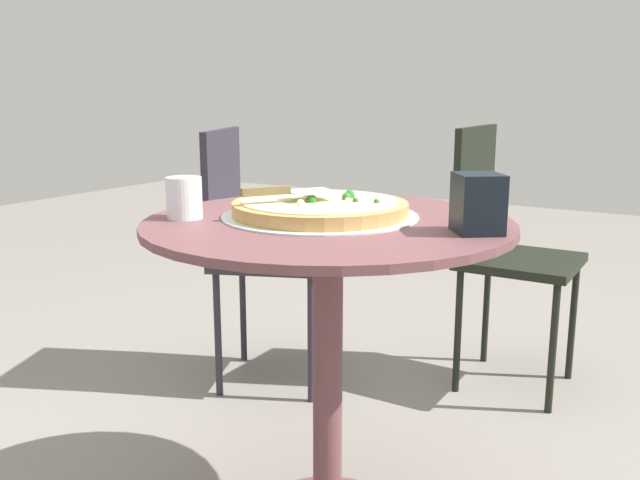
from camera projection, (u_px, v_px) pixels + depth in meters
patio_table at (328, 306)px, 1.52m from camera, size 0.81×0.81×0.76m
pizza_on_tray at (320, 209)px, 1.51m from camera, size 0.44×0.44×0.05m
pizza_server at (287, 191)px, 1.49m from camera, size 0.16×0.20×0.02m
drinking_cup at (184, 198)px, 1.48m from camera, size 0.08×0.08×0.09m
napkin_dispenser at (478, 203)px, 1.33m from camera, size 0.13×0.13×0.12m
patio_chair_near at (500, 237)px, 2.38m from camera, size 0.38×0.38×0.91m
patio_chair_far at (252, 237)px, 2.40m from camera, size 0.50×0.50×0.90m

